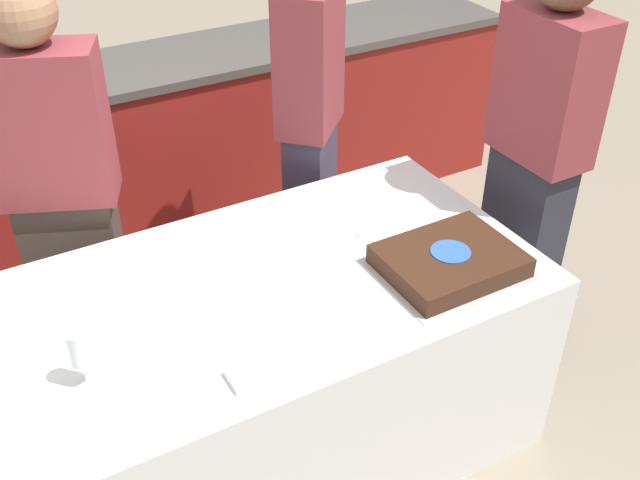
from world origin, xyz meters
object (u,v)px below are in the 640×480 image
Objects in this scene: cake at (449,261)px; person_cutting_cake at (310,123)px; person_seated_right at (534,164)px; wine_glass at (79,349)px; person_standing_back at (62,195)px.

cake is 0.28× the size of person_cutting_cake.
person_seated_right reaches higher than person_cutting_cake.
cake is at bearing 45.08° from person_cutting_cake.
cake is at bearing -67.55° from person_seated_right.
person_standing_back is at bearing 79.69° from wine_glass.
person_cutting_cake is 0.89m from person_seated_right.
person_standing_back is at bearing 137.09° from cake.
person_seated_right is (0.55, -0.70, -0.00)m from person_cutting_cake.
person_seated_right is at bearing 83.24° from person_cutting_cake.
wine_glass is 1.71m from person_seated_right.
person_cutting_cake is at bearing -141.83° from person_seated_right.
person_standing_back is at bearing -114.34° from person_seated_right.
person_standing_back is at bearing -44.92° from person_cutting_cake.
person_seated_right is 1.04× the size of person_standing_back.
person_cutting_cake is at bearing 90.00° from cake.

